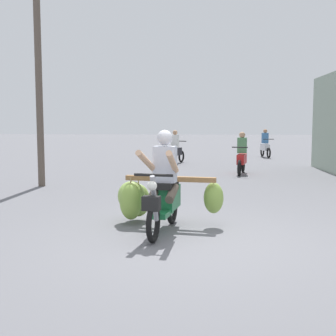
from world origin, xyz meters
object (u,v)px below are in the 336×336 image
motorbike_distant_ahead_right (175,150)px  motorbike_distant_ahead_left (265,146)px  motorbike_distant_far_ahead (242,157)px  motorbike_main_loaded (154,194)px  utility_pole (39,76)px

motorbike_distant_ahead_right → motorbike_distant_ahead_left: bearing=40.9°
motorbike_distant_ahead_right → motorbike_distant_far_ahead: (2.40, -3.63, 0.00)m
motorbike_main_loaded → motorbike_distant_ahead_left: (4.03, 14.98, 0.04)m
motorbike_distant_far_ahead → motorbike_distant_ahead_left: bearing=75.7°
motorbike_main_loaded → utility_pole: utility_pole is taller
motorbike_main_loaded → motorbike_distant_far_ahead: (2.16, 7.65, 0.04)m
motorbike_distant_ahead_right → utility_pole: (-3.23, -6.89, 2.35)m
motorbike_main_loaded → motorbike_distant_far_ahead: motorbike_main_loaded is taller
motorbike_distant_far_ahead → motorbike_main_loaded: bearing=-105.8°
motorbike_distant_ahead_left → motorbike_distant_ahead_right: 5.64m
motorbike_distant_ahead_left → utility_pole: (-7.50, -10.58, 2.35)m
motorbike_distant_ahead_right → motorbike_distant_far_ahead: bearing=-56.6°
motorbike_main_loaded → motorbike_distant_ahead_left: size_ratio=1.17×
motorbike_distant_ahead_right → motorbike_distant_far_ahead: size_ratio=0.96×
motorbike_distant_ahead_right → motorbike_distant_far_ahead: same height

